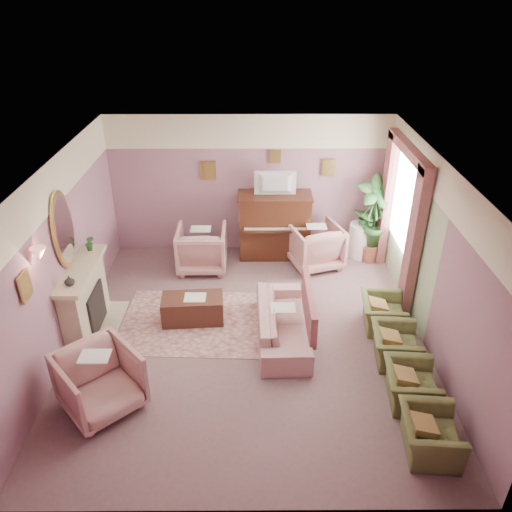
{
  "coord_description": "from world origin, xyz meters",
  "views": [
    {
      "loc": [
        0.08,
        -6.34,
        5.0
      ],
      "look_at": [
        0.12,
        0.4,
        1.24
      ],
      "focal_mm": 35.0,
      "sensor_mm": 36.0,
      "label": 1
    }
  ],
  "objects_px": {
    "piano": "(274,226)",
    "side_table": "(361,240)",
    "olive_chair_b": "(411,380)",
    "coffee_table": "(193,309)",
    "olive_chair_a": "(430,429)",
    "sofa": "(283,316)",
    "floral_armchair_front": "(99,379)",
    "olive_chair_d": "(383,309)",
    "television": "(275,182)",
    "olive_chair_c": "(396,341)",
    "floral_armchair_right": "(315,244)",
    "floral_armchair_left": "(202,246)"
  },
  "relations": [
    {
      "from": "piano",
      "to": "side_table",
      "type": "bearing_deg",
      "value": -1.29
    },
    {
      "from": "piano",
      "to": "olive_chair_b",
      "type": "xyz_separation_m",
      "value": [
        1.67,
        -4.07,
        -0.31
      ]
    },
    {
      "from": "coffee_table",
      "to": "olive_chair_a",
      "type": "relative_size",
      "value": 1.27
    },
    {
      "from": "sofa",
      "to": "floral_armchair_front",
      "type": "bearing_deg",
      "value": -149.12
    },
    {
      "from": "piano",
      "to": "side_table",
      "type": "height_order",
      "value": "piano"
    },
    {
      "from": "olive_chair_d",
      "to": "side_table",
      "type": "xyz_separation_m",
      "value": [
        0.1,
        2.39,
        0.01
      ]
    },
    {
      "from": "coffee_table",
      "to": "floral_armchair_front",
      "type": "relative_size",
      "value": 1.04
    },
    {
      "from": "coffee_table",
      "to": "side_table",
      "type": "distance_m",
      "value": 3.89
    },
    {
      "from": "sofa",
      "to": "side_table",
      "type": "height_order",
      "value": "sofa"
    },
    {
      "from": "olive_chair_a",
      "to": "olive_chair_b",
      "type": "distance_m",
      "value": 0.82
    },
    {
      "from": "television",
      "to": "olive_chair_a",
      "type": "xyz_separation_m",
      "value": [
        1.67,
        -4.84,
        -1.26
      ]
    },
    {
      "from": "coffee_table",
      "to": "olive_chair_c",
      "type": "relative_size",
      "value": 1.27
    },
    {
      "from": "coffee_table",
      "to": "television",
      "type": "bearing_deg",
      "value": 57.1
    },
    {
      "from": "television",
      "to": "floral_armchair_right",
      "type": "height_order",
      "value": "television"
    },
    {
      "from": "floral_armchair_front",
      "to": "olive_chair_c",
      "type": "relative_size",
      "value": 1.22
    },
    {
      "from": "side_table",
      "to": "olive_chair_c",
      "type": "bearing_deg",
      "value": -91.84
    },
    {
      "from": "olive_chair_a",
      "to": "side_table",
      "type": "relative_size",
      "value": 1.12
    },
    {
      "from": "floral_armchair_left",
      "to": "side_table",
      "type": "relative_size",
      "value": 1.37
    },
    {
      "from": "olive_chair_c",
      "to": "floral_armchair_left",
      "type": "bearing_deg",
      "value": 138.67
    },
    {
      "from": "sofa",
      "to": "piano",
      "type": "bearing_deg",
      "value": 90.69
    },
    {
      "from": "sofa",
      "to": "olive_chair_b",
      "type": "relative_size",
      "value": 2.47
    },
    {
      "from": "olive_chair_a",
      "to": "olive_chair_d",
      "type": "xyz_separation_m",
      "value": [
        0.0,
        2.46,
        0.0
      ]
    },
    {
      "from": "floral_armchair_left",
      "to": "olive_chair_d",
      "type": "relative_size",
      "value": 1.22
    },
    {
      "from": "olive_chair_c",
      "to": "olive_chair_a",
      "type": "bearing_deg",
      "value": -90.0
    },
    {
      "from": "television",
      "to": "olive_chair_c",
      "type": "distance_m",
      "value": 3.82
    },
    {
      "from": "side_table",
      "to": "olive_chair_a",
      "type": "bearing_deg",
      "value": -91.22
    },
    {
      "from": "piano",
      "to": "floral_armchair_right",
      "type": "bearing_deg",
      "value": -28.86
    },
    {
      "from": "olive_chair_b",
      "to": "floral_armchair_left",
      "type": "bearing_deg",
      "value": 131.14
    },
    {
      "from": "piano",
      "to": "floral_armchair_right",
      "type": "distance_m",
      "value": 0.91
    },
    {
      "from": "sofa",
      "to": "floral_armchair_left",
      "type": "height_order",
      "value": "floral_armchair_left"
    },
    {
      "from": "sofa",
      "to": "floral_armchair_left",
      "type": "bearing_deg",
      "value": 123.85
    },
    {
      "from": "floral_armchair_right",
      "to": "olive_chair_c",
      "type": "relative_size",
      "value": 1.22
    },
    {
      "from": "floral_armchair_left",
      "to": "television",
      "type": "bearing_deg",
      "value": 18.8
    },
    {
      "from": "olive_chair_a",
      "to": "olive_chair_d",
      "type": "relative_size",
      "value": 1.0
    },
    {
      "from": "olive_chair_c",
      "to": "coffee_table",
      "type": "bearing_deg",
      "value": 162.15
    },
    {
      "from": "piano",
      "to": "floral_armchair_left",
      "type": "distance_m",
      "value": 1.53
    },
    {
      "from": "olive_chair_c",
      "to": "olive_chair_d",
      "type": "xyz_separation_m",
      "value": [
        0.0,
        0.82,
        0.0
      ]
    },
    {
      "from": "floral_armchair_front",
      "to": "olive_chair_c",
      "type": "xyz_separation_m",
      "value": [
        4.09,
        0.92,
        -0.14
      ]
    },
    {
      "from": "piano",
      "to": "side_table",
      "type": "distance_m",
      "value": 1.8
    },
    {
      "from": "olive_chair_d",
      "to": "side_table",
      "type": "relative_size",
      "value": 1.12
    },
    {
      "from": "coffee_table",
      "to": "floral_armchair_right",
      "type": "height_order",
      "value": "floral_armchair_right"
    },
    {
      "from": "television",
      "to": "olive_chair_b",
      "type": "distance_m",
      "value": 4.53
    },
    {
      "from": "floral_armchair_front",
      "to": "olive_chair_c",
      "type": "bearing_deg",
      "value": 12.62
    },
    {
      "from": "floral_armchair_right",
      "to": "olive_chair_b",
      "type": "bearing_deg",
      "value": -76.35
    },
    {
      "from": "sofa",
      "to": "olive_chair_a",
      "type": "bearing_deg",
      "value": -53.23
    },
    {
      "from": "sofa",
      "to": "floral_armchair_right",
      "type": "relative_size",
      "value": 2.02
    },
    {
      "from": "floral_armchair_front",
      "to": "side_table",
      "type": "relative_size",
      "value": 1.37
    },
    {
      "from": "olive_chair_c",
      "to": "sofa",
      "type": "bearing_deg",
      "value": 161.41
    },
    {
      "from": "floral_armchair_right",
      "to": "floral_armchair_front",
      "type": "xyz_separation_m",
      "value": [
        -3.21,
        -3.73,
        0.0
      ]
    },
    {
      "from": "floral_armchair_left",
      "to": "olive_chair_d",
      "type": "bearing_deg",
      "value": -31.55
    }
  ]
}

